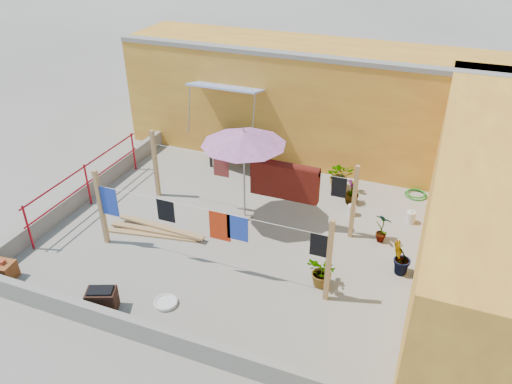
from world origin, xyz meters
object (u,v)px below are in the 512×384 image
Objects in this scene: water_jug_a at (352,210)px; white_basin at (166,303)px; plant_back_a at (340,176)px; green_hose at (416,194)px; water_jug_b at (411,217)px; patio_umbrella at (244,139)px; outdoor_table at (239,145)px; brick_stack at (2,270)px; brazier at (102,300)px.

white_basin is at bearing -120.94° from water_jug_a.
water_jug_a reaches higher than white_basin.
green_hose is at bearing 10.86° from plant_back_a.
water_jug_b reaches higher than white_basin.
plant_back_a is at bearing 117.17° from water_jug_a.
water_jug_a is at bearing 23.72° from patio_umbrella.
outdoor_table is at bearing 115.99° from patio_umbrella.
water_jug_a is at bearing -172.69° from water_jug_b.
green_hose is (3.73, 2.55, -2.03)m from patio_umbrella.
brick_stack is at bearing -132.16° from plant_back_a.
outdoor_table is 3.25× the size of green_hose.
brazier is at bearing 0.00° from brick_stack.
outdoor_table is at bearing 98.78° from white_basin.
brazier reaches higher than water_jug_a.
brick_stack is at bearing -171.08° from white_basin.
water_jug_a is (3.62, 4.89, -0.10)m from brazier.
green_hose is (7.40, 6.40, -0.16)m from brick_stack.
patio_umbrella is 3.89m from white_basin.
brazier is 8.11m from green_hose.
brazier is 0.81× the size of plant_back_a.
white_basin is (1.01, 0.54, -0.19)m from brazier.
water_jug_b is at bearing -90.00° from green_hose.
plant_back_a reaches higher than green_hose.
patio_umbrella is 7.47× the size of water_jug_a.
green_hose is at bearing 40.86° from brick_stack.
brick_stack is at bearing -145.61° from water_jug_b.
white_basin is at bearing -131.23° from water_jug_b.
patio_umbrella is at bearing -156.28° from water_jug_a.
outdoor_table reaches higher than water_jug_a.
plant_back_a reaches higher than white_basin.
outdoor_table is 6.13m from brazier.
green_hose is 2.01m from plant_back_a.
outdoor_table reaches higher than brick_stack.
white_basin is (3.43, 0.54, -0.15)m from brick_stack.
outdoor_table is 5.46× the size of water_jug_b.
water_jug_b is 2.18m from plant_back_a.
brazier is at bearing -134.49° from water_jug_b.
patio_umbrella is 6.80× the size of water_jug_b.
water_jug_a is 0.54× the size of green_hose.
plant_back_a is at bearing -169.14° from green_hose.
brick_stack is at bearing -112.87° from outdoor_table.
water_jug_b is at bearing 7.31° from water_jug_a.
plant_back_a is at bearing 50.66° from patio_umbrella.
green_hose is (4.83, 0.30, -0.69)m from outdoor_table.
water_jug_a is (6.04, 4.89, -0.06)m from brick_stack.
outdoor_table reaches higher than water_jug_b.
patio_umbrella is 4.05× the size of green_hose.
plant_back_a is at bearing 63.28° from brazier.
brick_stack is at bearing -139.14° from green_hose.
water_jug_a is at bearing -131.97° from green_hose.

